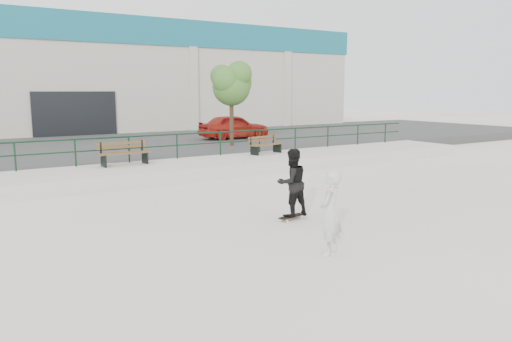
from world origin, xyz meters
TOP-DOWN VIEW (x-y plane):
  - ground at (0.00, 0.00)m, footprint 120.00×120.00m
  - ledge at (0.00, 9.50)m, footprint 30.00×3.00m
  - parking_strip at (0.00, 18.00)m, footprint 60.00×14.00m
  - railing at (-0.00, 10.80)m, footprint 28.00×0.06m
  - commercial_building at (-0.00, 31.99)m, footprint 44.20×16.33m
  - bench_left at (-1.37, 10.27)m, footprint 1.92×0.61m
  - bench_right at (4.94, 10.26)m, footprint 1.77×0.84m
  - tree at (5.36, 13.92)m, footprint 2.36×2.10m
  - red_car at (7.25, 17.05)m, footprint 4.17×1.87m
  - skateboard at (0.30, 2.00)m, footprint 0.80×0.35m
  - standing_skater at (0.30, 2.00)m, footprint 0.86×0.68m
  - seated_skater at (-0.67, -0.61)m, footprint 0.75×0.67m

SIDE VIEW (x-z plane):
  - ground at x=0.00m, z-range 0.00..0.00m
  - skateboard at x=0.30m, z-range 0.03..0.12m
  - ledge at x=0.00m, z-range 0.00..0.50m
  - parking_strip at x=0.00m, z-range 0.00..0.50m
  - seated_skater at x=-0.67m, z-range 0.00..1.72m
  - bench_right at x=4.94m, z-range 0.50..1.28m
  - bench_left at x=-1.37m, z-range 0.50..1.37m
  - standing_skater at x=0.30m, z-range 0.09..1.82m
  - red_car at x=7.25m, z-range 0.50..1.89m
  - railing at x=0.00m, z-range 0.73..1.76m
  - tree at x=5.36m, z-range 1.55..5.74m
  - commercial_building at x=0.00m, z-range 0.58..8.58m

